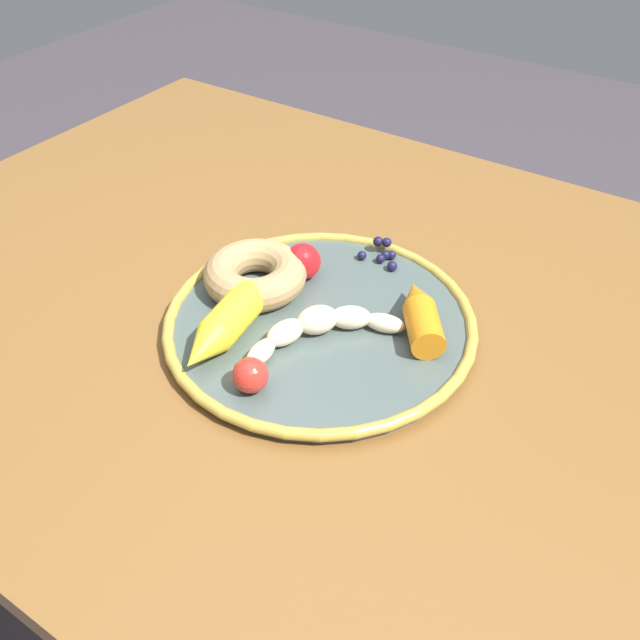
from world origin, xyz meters
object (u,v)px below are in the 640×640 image
at_px(carrot_yellow, 221,329).
at_px(blueberry_pile, 383,253).
at_px(dining_table, 344,370).
at_px(tomato_mid, 250,375).
at_px(plate, 320,322).
at_px(donut, 255,274).
at_px(banana, 319,326).
at_px(tomato_near, 303,261).
at_px(carrot_orange, 420,314).

bearing_deg(carrot_yellow, blueberry_pile, 74.63).
bearing_deg(dining_table, tomato_mid, -92.00).
bearing_deg(plate, donut, 175.65).
bearing_deg(carrot_yellow, dining_table, 61.27).
height_order(carrot_yellow, tomato_mid, carrot_yellow).
height_order(banana, tomato_near, tomato_near).
bearing_deg(blueberry_pile, dining_table, -84.86).
xyz_separation_m(carrot_yellow, tomato_near, (0.00, 0.14, 0.00)).
distance_m(carrot_orange, blueberry_pile, 0.13).
distance_m(tomato_near, tomato_mid, 0.18).
relative_size(carrot_yellow, tomato_mid, 3.62).
xyz_separation_m(carrot_yellow, tomato_mid, (0.06, -0.03, -0.00)).
bearing_deg(donut, plate, -4.35).
height_order(carrot_yellow, tomato_near, tomato_near).
xyz_separation_m(dining_table, blueberry_pile, (-0.01, 0.09, 0.11)).
bearing_deg(banana, dining_table, 95.29).
distance_m(plate, tomato_mid, 0.12).
xyz_separation_m(plate, tomato_near, (-0.06, 0.05, 0.02)).
height_order(banana, blueberry_pile, banana).
distance_m(banana, carrot_orange, 0.10).
distance_m(banana, donut, 0.11).
bearing_deg(tomato_near, banana, -46.24).
bearing_deg(tomato_mid, dining_table, 88.00).
bearing_deg(dining_table, donut, -161.19).
bearing_deg(donut, dining_table, 18.81).
bearing_deg(blueberry_pile, carrot_yellow, -105.37).
relative_size(tomato_near, tomato_mid, 1.20).
height_order(carrot_yellow, blueberry_pile, carrot_yellow).
bearing_deg(donut, tomato_near, 57.02).
bearing_deg(carrot_yellow, donut, 107.23).
relative_size(dining_table, carrot_orange, 11.95).
height_order(plate, tomato_near, tomato_near).
bearing_deg(tomato_mid, blueberry_pile, 90.65).
xyz_separation_m(banana, tomato_mid, (-0.01, -0.10, 0.00)).
height_order(blueberry_pile, tomato_near, tomato_near).
bearing_deg(plate, banana, -58.41).
bearing_deg(carrot_orange, dining_table, -174.83).
bearing_deg(dining_table, carrot_yellow, -118.73).
xyz_separation_m(carrot_yellow, blueberry_pile, (0.06, 0.22, -0.01)).
xyz_separation_m(donut, tomato_mid, (0.09, -0.13, -0.00)).
bearing_deg(tomato_mid, donut, 126.04).
xyz_separation_m(carrot_orange, donut, (-0.18, -0.04, 0.00)).
bearing_deg(carrot_orange, banana, -138.61).
xyz_separation_m(dining_table, plate, (-0.01, -0.04, 0.10)).
height_order(plate, banana, banana).
bearing_deg(tomato_near, donut, -122.98).
distance_m(banana, tomato_mid, 0.10).
relative_size(plate, banana, 2.30).
bearing_deg(carrot_orange, tomato_mid, -118.28).
bearing_deg(dining_table, tomato_near, 168.10).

